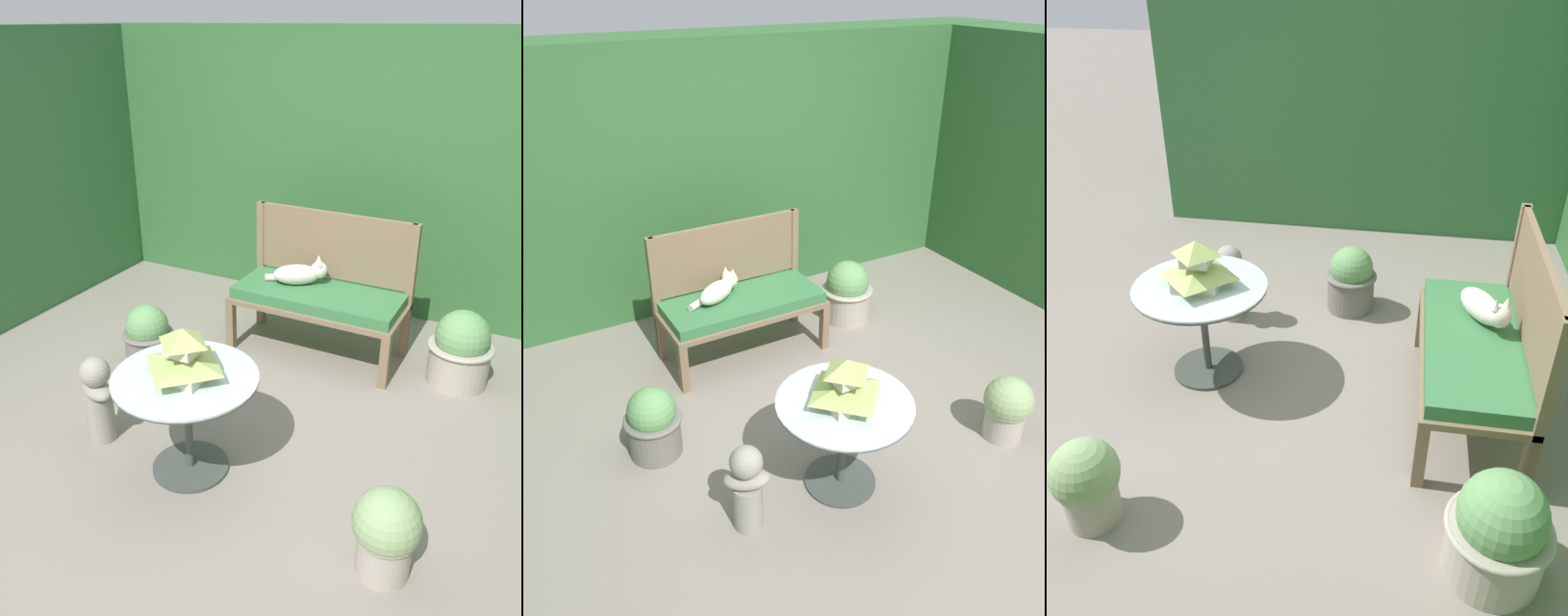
{
  "view_description": "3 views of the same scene",
  "coord_description": "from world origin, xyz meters",
  "views": [
    {
      "loc": [
        1.3,
        -2.71,
        2.27
      ],
      "look_at": [
        -0.41,
        0.57,
        0.49
      ],
      "focal_mm": 35.0,
      "sensor_mm": 36.0,
      "label": 1
    },
    {
      "loc": [
        -1.85,
        -2.67,
        2.68
      ],
      "look_at": [
        -0.08,
        0.49,
        0.63
      ],
      "focal_mm": 35.0,
      "sensor_mm": 36.0,
      "label": 2
    },
    {
      "loc": [
        2.55,
        0.56,
        2.3
      ],
      "look_at": [
        -0.19,
        0.09,
        0.57
      ],
      "focal_mm": 35.0,
      "sensor_mm": 36.0,
      "label": 3
    }
  ],
  "objects": [
    {
      "name": "garden_bust",
      "position": [
        -0.89,
        -0.56,
        0.29
      ],
      "size": [
        0.29,
        0.23,
        0.55
      ],
      "rotation": [
        0.0,
        0.0,
        -0.41
      ],
      "color": "gray",
      "rests_on": "ground"
    },
    {
      "name": "garden_bench",
      "position": [
        -0.16,
        0.99,
        0.42
      ],
      "size": [
        1.25,
        0.55,
        0.5
      ],
      "color": "#7F664C",
      "rests_on": "ground"
    },
    {
      "name": "potted_plant_patio_mid",
      "position": [
        -1.15,
        0.24,
        0.23
      ],
      "size": [
        0.36,
        0.36,
        0.48
      ],
      "color": "slate",
      "rests_on": "ground"
    },
    {
      "name": "patio_table",
      "position": [
        -0.27,
        -0.55,
        0.48
      ],
      "size": [
        0.77,
        0.77,
        0.6
      ],
      "color": "#424742",
      "rests_on": "ground"
    },
    {
      "name": "potted_plant_bench_right",
      "position": [
        0.88,
        -0.72,
        0.23
      ],
      "size": [
        0.31,
        0.31,
        0.45
      ],
      "color": "#ADA393",
      "rests_on": "ground"
    },
    {
      "name": "pagoda_birdhouse",
      "position": [
        -0.27,
        -0.55,
        0.72
      ],
      "size": [
        0.34,
        0.34,
        0.28
      ],
      "color": "beige",
      "rests_on": "patio_table"
    },
    {
      "name": "potted_plant_hedge_corner",
      "position": [
        0.86,
        1.05,
        0.25
      ],
      "size": [
        0.44,
        0.44,
        0.53
      ],
      "color": "#ADA393",
      "rests_on": "ground"
    },
    {
      "name": "foliage_hedge_back",
      "position": [
        0.0,
        2.27,
        1.12
      ],
      "size": [
        6.4,
        0.73,
        2.24
      ],
      "primitive_type": "cube",
      "color": "#336633",
      "rests_on": "ground"
    },
    {
      "name": "bench_backrest",
      "position": [
        -0.16,
        1.24,
        0.71
      ],
      "size": [
        1.25,
        0.06,
        1.02
      ],
      "color": "#7F664C",
      "rests_on": "ground"
    },
    {
      "name": "ground",
      "position": [
        0.0,
        0.0,
        0.0
      ],
      "size": [
        30.0,
        30.0,
        0.0
      ],
      "primitive_type": "plane",
      "color": "gray"
    },
    {
      "name": "cat",
      "position": [
        -0.33,
        1.04,
        0.58
      ],
      "size": [
        0.45,
        0.29,
        0.21
      ],
      "rotation": [
        0.0,
        0.0,
        0.49
      ],
      "color": "silver",
      "rests_on": "garden_bench"
    }
  ]
}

